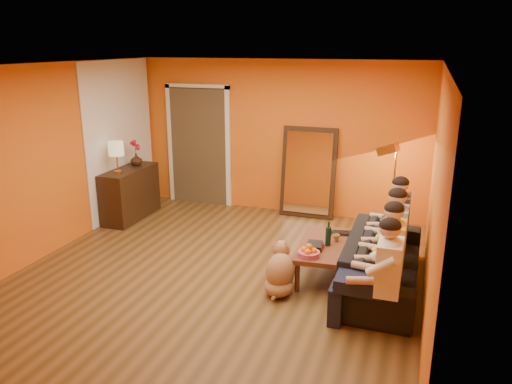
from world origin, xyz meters
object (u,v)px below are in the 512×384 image
(person_mid_right, at_px, (396,237))
(sideboard, at_px, (130,193))
(person_far_right, at_px, (399,222))
(vase, at_px, (136,160))
(mirror_frame, at_px, (308,172))
(dog, at_px, (281,268))
(coffee_table, at_px, (324,259))
(floor_lamp, at_px, (393,194))
(sofa, at_px, (382,262))
(laptop, at_px, (344,234))
(person_mid_left, at_px, (392,255))
(person_far_left, at_px, (388,276))
(tumbler, at_px, (336,238))
(table_lamp, at_px, (117,158))
(wine_bottle, at_px, (328,234))

(person_mid_right, bearing_deg, sideboard, 166.32)
(person_far_right, xyz_separation_m, vase, (-4.37, 0.76, 0.34))
(mirror_frame, distance_m, dog, 2.88)
(coffee_table, height_order, floor_lamp, floor_lamp)
(sofa, bearing_deg, person_far_right, -11.31)
(floor_lamp, relative_size, vase, 6.92)
(mirror_frame, xyz_separation_m, coffee_table, (0.72, -2.15, -0.55))
(mirror_frame, relative_size, laptop, 4.31)
(coffee_table, relative_size, person_mid_left, 1.00)
(person_far_left, relative_size, tumbler, 12.95)
(mirror_frame, relative_size, sofa, 0.71)
(mirror_frame, distance_m, sideboard, 3.01)
(person_mid_left, distance_m, vase, 4.76)
(table_lamp, bearing_deg, sofa, -11.51)
(person_far_left, relative_size, laptop, 3.46)
(person_mid_left, bearing_deg, dog, -173.97)
(sideboard, height_order, laptop, sideboard)
(sideboard, bearing_deg, sofa, -15.34)
(person_far_right, bearing_deg, sofa, -101.31)
(sideboard, xyz_separation_m, person_mid_right, (4.37, -1.06, 0.18))
(person_far_right, bearing_deg, floor_lamp, 99.22)
(sideboard, bearing_deg, person_mid_right, -13.68)
(wine_bottle, bearing_deg, sofa, -3.36)
(person_mid_right, bearing_deg, floor_lamp, 95.75)
(person_far_right, bearing_deg, sideboard, 173.30)
(dog, bearing_deg, person_far_left, 4.75)
(coffee_table, xyz_separation_m, person_far_right, (0.86, 0.56, 0.40))
(dog, distance_m, wine_bottle, 0.80)
(mirror_frame, bearing_deg, table_lamp, -153.68)
(person_mid_left, height_order, person_mid_right, same)
(coffee_table, bearing_deg, person_far_right, 28.66)
(sofa, xyz_separation_m, person_far_right, (0.13, 0.65, 0.30))
(floor_lamp, distance_m, tumbler, 1.49)
(mirror_frame, bearing_deg, person_mid_right, -53.60)
(dog, distance_m, vase, 3.77)
(coffee_table, xyz_separation_m, person_mid_left, (0.86, -0.54, 0.40))
(sideboard, xyz_separation_m, person_mid_left, (4.37, -1.61, 0.18))
(mirror_frame, bearing_deg, coffee_table, -71.40)
(wine_bottle, bearing_deg, dog, -124.89)
(sofa, height_order, vase, vase)
(wine_bottle, bearing_deg, tumbler, 67.62)
(floor_lamp, height_order, tumbler, floor_lamp)
(sideboard, distance_m, wine_bottle, 3.74)
(person_far_right, bearing_deg, person_far_left, -90.00)
(sofa, bearing_deg, table_lamp, 78.49)
(sideboard, height_order, floor_lamp, floor_lamp)
(dog, bearing_deg, coffee_table, 83.74)
(table_lamp, distance_m, vase, 0.57)
(person_mid_right, bearing_deg, person_far_left, -90.00)
(sofa, xyz_separation_m, person_far_left, (0.13, -1.00, 0.30))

